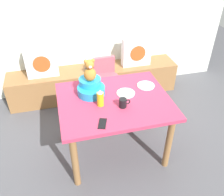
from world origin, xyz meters
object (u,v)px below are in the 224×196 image
(cell_phone, at_px, (102,124))
(dining_table, at_px, (114,107))
(teddy_bear, at_px, (90,71))
(highchair, at_px, (106,79))
(pillow_floral_left, at_px, (42,62))
(pillow_floral_right, at_px, (136,52))
(book_stack, at_px, (92,67))
(dinner_plate_near, at_px, (126,93))
(ketchup_bottle, at_px, (100,98))
(infant_seat_teal, at_px, (91,87))
(dinner_plate_far, at_px, (146,86))
(coffee_mug, at_px, (123,103))

(cell_phone, bearing_deg, dining_table, -101.50)
(teddy_bear, relative_size, cell_phone, 1.74)
(highchair, height_order, teddy_bear, teddy_bear)
(highchair, bearing_deg, pillow_floral_left, 153.70)
(pillow_floral_right, relative_size, book_stack, 2.20)
(pillow_floral_right, relative_size, dinner_plate_near, 2.20)
(pillow_floral_left, height_order, highchair, pillow_floral_left)
(dinner_plate_near, relative_size, cell_phone, 1.39)
(ketchup_bottle, height_order, cell_phone, ketchup_bottle)
(pillow_floral_right, relative_size, dining_table, 0.37)
(ketchup_bottle, bearing_deg, teddy_bear, 102.62)
(book_stack, bearing_deg, ketchup_bottle, -96.19)
(teddy_bear, bearing_deg, ketchup_bottle, -77.38)
(pillow_floral_left, height_order, infant_seat_teal, same)
(pillow_floral_right, distance_m, dinner_plate_near, 1.25)
(pillow_floral_right, xyz_separation_m, highchair, (-0.57, -0.42, -0.16))
(pillow_floral_left, distance_m, highchair, 0.95)
(ketchup_bottle, bearing_deg, pillow_floral_left, 114.68)
(pillow_floral_left, relative_size, cell_phone, 3.06)
(highchair, bearing_deg, cell_phone, -104.72)
(infant_seat_teal, bearing_deg, cell_phone, -88.74)
(pillow_floral_right, xyz_separation_m, dinner_plate_far, (-0.25, -1.04, 0.07))
(dinner_plate_near, xyz_separation_m, dinner_plate_far, (0.27, 0.09, 0.00))
(coffee_mug, bearing_deg, ketchup_bottle, 159.27)
(ketchup_bottle, bearing_deg, highchair, 73.22)
(teddy_bear, distance_m, dinner_plate_far, 0.69)
(pillow_floral_right, bearing_deg, ketchup_bottle, -123.10)
(pillow_floral_right, distance_m, highchair, 0.72)
(infant_seat_teal, xyz_separation_m, ketchup_bottle, (0.05, -0.24, 0.02))
(book_stack, xyz_separation_m, infant_seat_teal, (-0.19, -1.05, 0.31))
(pillow_floral_left, relative_size, highchair, 0.56)
(pillow_floral_left, relative_size, dinner_plate_near, 2.20)
(teddy_bear, distance_m, cell_phone, 0.60)
(infant_seat_teal, relative_size, coffee_mug, 2.75)
(coffee_mug, distance_m, dinner_plate_near, 0.24)
(pillow_floral_right, relative_size, highchair, 0.56)
(pillow_floral_left, bearing_deg, dinner_plate_near, -51.68)
(book_stack, bearing_deg, highchair, -74.93)
(dining_table, xyz_separation_m, dinner_plate_near, (0.15, 0.08, 0.11))
(ketchup_bottle, bearing_deg, pillow_floral_right, 56.90)
(pillow_floral_left, xyz_separation_m, dining_table, (0.75, -1.21, -0.05))
(infant_seat_teal, distance_m, cell_phone, 0.54)
(book_stack, bearing_deg, dinner_plate_near, -81.50)
(pillow_floral_right, bearing_deg, dinner_plate_near, -114.43)
(book_stack, relative_size, teddy_bear, 0.80)
(dining_table, relative_size, dinner_plate_near, 5.92)
(ketchup_bottle, relative_size, coffee_mug, 1.54)
(dining_table, distance_m, highchair, 0.81)
(coffee_mug, bearing_deg, pillow_floral_left, 120.61)
(dining_table, bearing_deg, teddy_bear, 140.00)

